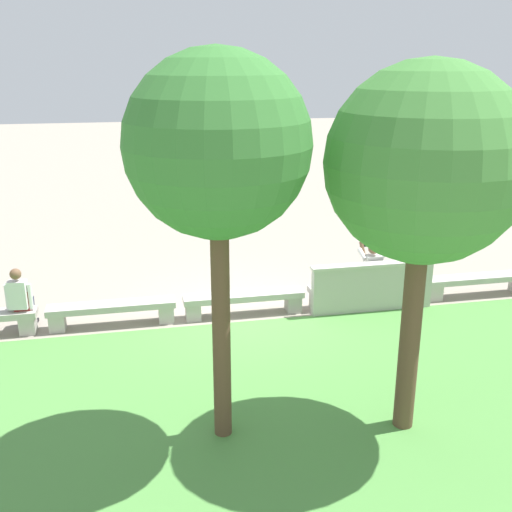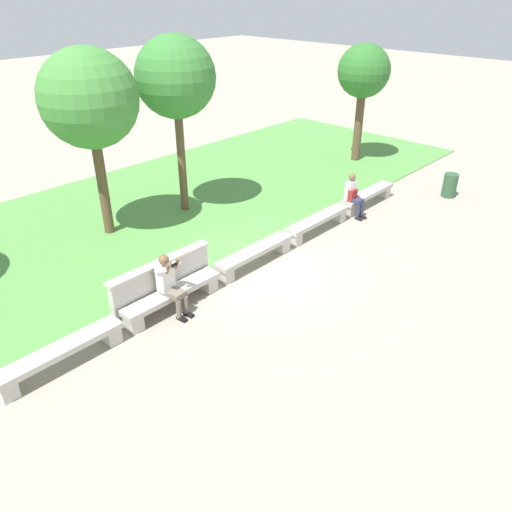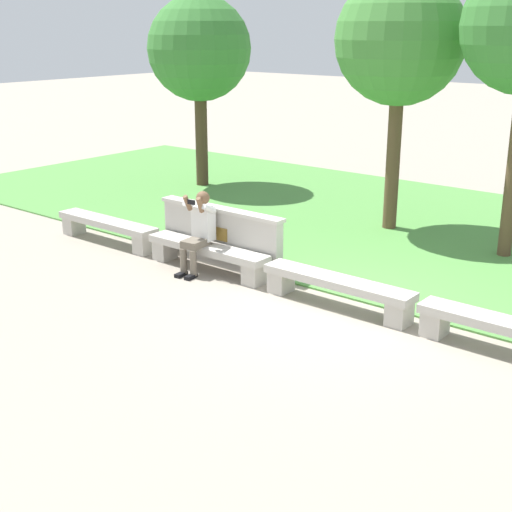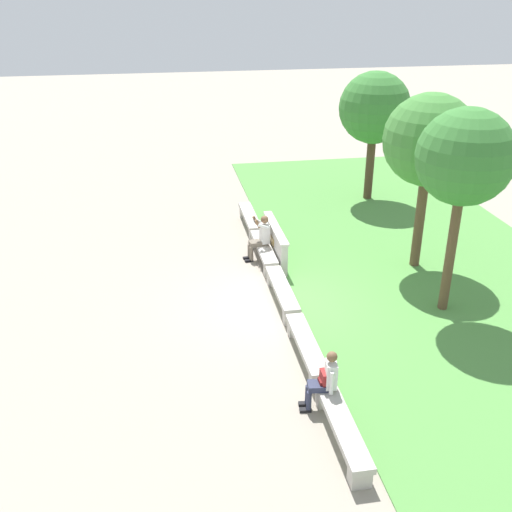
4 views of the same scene
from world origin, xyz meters
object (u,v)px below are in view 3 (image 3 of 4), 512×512
at_px(bench_near, 207,253).
at_px(bench_far, 512,333).
at_px(tree_behind_wall, 199,50).
at_px(tree_right_background, 400,41).
at_px(bench_mid, 337,287).
at_px(person_photographer, 199,228).
at_px(bench_main, 107,227).

distance_m(bench_near, bench_far, 5.02).
height_order(bench_far, tree_behind_wall, tree_behind_wall).
distance_m(tree_behind_wall, tree_right_background, 5.63).
distance_m(bench_mid, person_photographer, 2.64).
xyz_separation_m(bench_main, bench_mid, (5.02, 0.00, 0.00)).
relative_size(tree_behind_wall, tree_right_background, 0.95).
bearing_deg(bench_near, person_photographer, -140.68).
distance_m(bench_near, bench_mid, 2.51).
relative_size(person_photographer, tree_behind_wall, 0.29).
height_order(person_photographer, tree_right_background, tree_right_background).
xyz_separation_m(bench_far, person_photographer, (-5.11, -0.08, 0.43)).
distance_m(bench_main, tree_behind_wall, 5.92).
xyz_separation_m(bench_near, bench_mid, (2.51, 0.00, 0.00)).
relative_size(bench_near, tree_behind_wall, 0.52).
xyz_separation_m(bench_far, tree_right_background, (-3.95, 4.14, 3.26)).
bearing_deg(bench_main, person_photographer, -1.83).
relative_size(bench_mid, person_photographer, 1.78).
height_order(tree_behind_wall, tree_right_background, tree_right_background).
bearing_deg(bench_mid, bench_main, 180.00).
relative_size(bench_near, bench_far, 1.00).
xyz_separation_m(bench_near, person_photographer, (-0.09, -0.08, 0.43)).
xyz_separation_m(bench_main, bench_near, (2.51, 0.00, 0.00)).
bearing_deg(tree_behind_wall, bench_near, -46.17).
height_order(bench_near, tree_right_background, tree_right_background).
relative_size(bench_mid, tree_right_background, 0.49).
height_order(bench_main, bench_mid, same).
bearing_deg(bench_far, bench_main, 180.00).
height_order(bench_near, person_photographer, person_photographer).
xyz_separation_m(bench_near, tree_right_background, (1.07, 4.14, 3.26)).
xyz_separation_m(person_photographer, tree_right_background, (1.16, 4.21, 2.83)).
xyz_separation_m(tree_behind_wall, tree_right_background, (5.59, -0.57, 0.29)).
bearing_deg(tree_right_background, bench_mid, -70.84).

